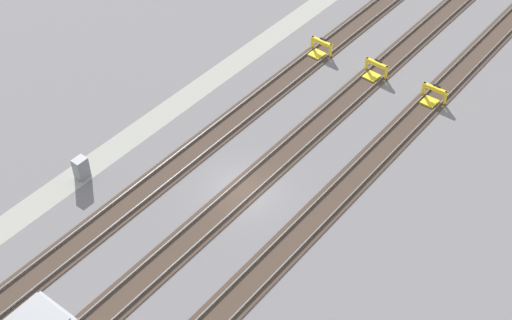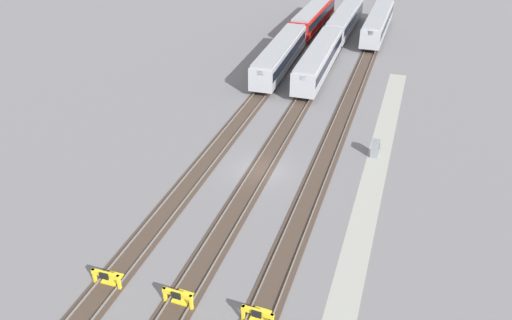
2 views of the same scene
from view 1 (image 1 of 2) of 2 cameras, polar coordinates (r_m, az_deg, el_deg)
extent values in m
plane|color=slate|center=(46.48, -0.99, -2.47)|extent=(400.00, 400.00, 0.00)
cube|color=#9E9E93|center=(51.51, -9.30, 2.31)|extent=(54.00, 2.00, 0.01)
cube|color=#47382D|center=(48.94, -5.58, 0.19)|extent=(90.00, 2.24, 0.06)
cube|color=slate|center=(48.49, -4.96, -0.08)|extent=(90.00, 0.07, 0.15)
cube|color=slate|center=(49.25, -6.20, 0.63)|extent=(90.00, 0.07, 0.15)
cube|color=#47382D|center=(46.45, -0.99, -2.45)|extent=(90.00, 2.24, 0.06)
cube|color=slate|center=(46.06, -0.30, -2.75)|extent=(90.00, 0.07, 0.15)
cube|color=slate|center=(46.71, -1.67, -1.96)|extent=(90.00, 0.07, 0.15)
cube|color=#47382D|center=(44.41, 4.09, -5.33)|extent=(90.00, 2.24, 0.06)
cube|color=slate|center=(44.08, 4.85, -5.67)|extent=(90.00, 0.07, 0.15)
cube|color=slate|center=(44.59, 3.34, -4.82)|extent=(90.00, 0.07, 0.15)
cube|color=#B21E99|center=(38.10, -15.45, -11.44)|extent=(0.09, 0.70, 0.56)
cube|color=yellow|center=(58.13, 5.97, 8.69)|extent=(0.19, 0.19, 1.15)
cube|color=yellow|center=(58.97, 4.55, 9.35)|extent=(0.19, 0.19, 1.15)
cube|color=yellow|center=(58.31, 5.28, 9.37)|extent=(0.32, 2.01, 0.30)
cube|color=yellow|center=(58.44, 4.90, 8.40)|extent=(1.14, 1.12, 0.18)
cube|color=black|center=(58.43, 5.39, 9.44)|extent=(0.14, 0.60, 0.44)
cube|color=yellow|center=(56.27, 10.36, 6.88)|extent=(0.19, 0.19, 1.15)
cube|color=yellow|center=(56.98, 8.84, 7.60)|extent=(0.19, 0.19, 1.15)
cube|color=yellow|center=(56.38, 9.65, 7.59)|extent=(0.31, 2.01, 0.30)
cube|color=yellow|center=(56.51, 9.23, 6.60)|extent=(1.14, 1.12, 0.18)
cube|color=black|center=(56.51, 9.75, 7.67)|extent=(0.14, 0.60, 0.44)
cube|color=yellow|center=(54.67, 14.89, 4.81)|extent=(0.18, 0.18, 1.15)
cube|color=yellow|center=(55.19, 13.25, 5.56)|extent=(0.18, 0.18, 1.15)
cube|color=yellow|center=(54.67, 14.14, 5.54)|extent=(0.25, 2.00, 0.30)
cube|color=yellow|center=(54.80, 13.71, 4.52)|extent=(1.10, 1.08, 0.18)
cube|color=black|center=(54.81, 14.23, 5.63)|extent=(0.12, 0.60, 0.44)
cube|color=gray|center=(48.22, -13.82, -0.64)|extent=(0.90, 0.70, 1.60)
cube|color=#333338|center=(48.28, -14.14, -0.25)|extent=(0.70, 0.04, 0.36)
camera|label=2|loc=(69.03, 12.44, 34.31)|focal=35.00mm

